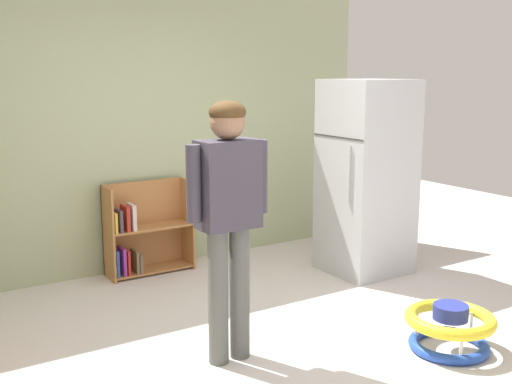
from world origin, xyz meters
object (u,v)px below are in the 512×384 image
object	(u,v)px
bookshelf	(142,234)
baby_walker	(450,328)
standing_person	(228,206)
refrigerator	(366,177)

from	to	relation	value
bookshelf	baby_walker	xyz separation A→B (m)	(1.11, -2.66, -0.21)
bookshelf	standing_person	world-z (taller)	standing_person
refrigerator	baby_walker	xyz separation A→B (m)	(-0.68, -1.61, -0.73)
standing_person	baby_walker	world-z (taller)	standing_person
bookshelf	standing_person	bearing A→B (deg)	-96.31
refrigerator	baby_walker	world-z (taller)	refrigerator
refrigerator	standing_person	xyz separation A→B (m)	(-2.01, -0.94, 0.14)
refrigerator	standing_person	bearing A→B (deg)	-154.95
bookshelf	refrigerator	bearing A→B (deg)	-30.26
bookshelf	baby_walker	world-z (taller)	bookshelf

